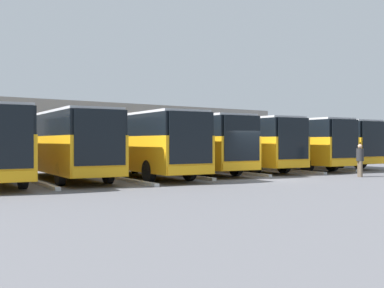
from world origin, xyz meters
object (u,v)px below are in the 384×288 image
Objects in this scene: bus_1 at (284,142)px; bus_2 at (237,142)px; bus_3 at (189,142)px; bus_0 at (314,142)px; bus_5 at (65,142)px; pedestrian at (360,159)px; bus_4 at (141,142)px.

bus_1 is 4.02m from bus_2.
bus_1 is 7.98m from bus_3.
bus_2 is (7.96, 0.00, 0.00)m from bus_0.
bus_0 is 1.00× the size of bus_5.
bus_0 is at bearing -172.74° from bus_2.
pedestrian is (-13.60, 8.14, -0.92)m from bus_5.
bus_5 is (7.96, 0.00, 0.00)m from bus_3.
bus_3 is (11.94, 0.04, 0.00)m from bus_0.
bus_1 is 1.00× the size of bus_5.
bus_0 is 15.95m from bus_4.
bus_5 is at bearing -6.27° from bus_4.
bus_4 is at bearing 9.17° from bus_1.
bus_2 is 3.98m from bus_3.
bus_1 is at bearing 15.66° from bus_0.
bus_0 is at bearing -169.20° from bus_4.
bus_5 is (19.90, 0.04, 0.00)m from bus_0.
bus_1 is 15.93m from bus_5.
bus_4 is 1.00× the size of bus_5.
bus_0 is at bearing -164.34° from bus_1.
bus_4 is at bearing 20.77° from bus_3.
bus_1 is 1.00× the size of bus_3.
bus_3 and bus_4 have the same top height.
bus_0 is at bearing -172.66° from bus_5.
bus_4 is (11.94, 0.40, 0.00)m from bus_1.
bus_5 is at bearing 7.39° from bus_2.
bus_0 is 7.96m from bus_2.
bus_3 is at bearing -159.23° from bus_4.
bus_3 is at bearing 7.40° from bus_0.
bus_0 is 11.94m from bus_3.
pedestrian is at bearing 150.50° from bus_4.
pedestrian is at bearing 156.34° from bus_5.
bus_3 and bus_5 have the same top height.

